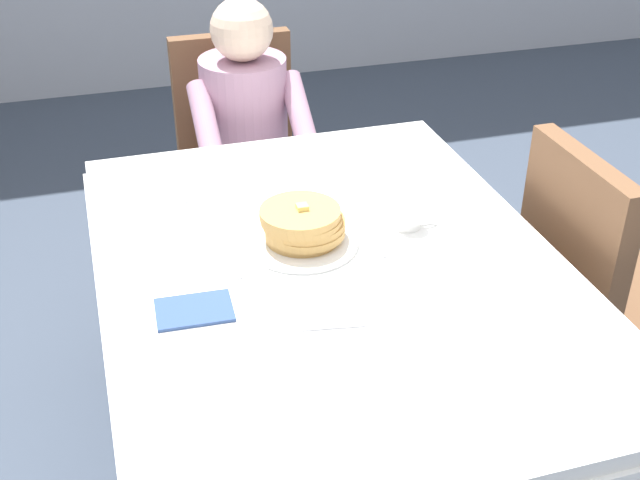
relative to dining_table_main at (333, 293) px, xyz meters
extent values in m
plane|color=#3D4756|center=(0.00, 0.00, -0.65)|extent=(14.00, 14.00, 0.00)
cube|color=white|center=(0.00, 0.00, 0.07)|extent=(1.10, 1.50, 0.04)
cube|color=white|center=(0.00, 0.76, -0.04)|extent=(1.10, 0.01, 0.18)
cube|color=white|center=(-0.56, 0.00, -0.04)|extent=(0.01, 1.50, 0.18)
cube|color=white|center=(0.56, 0.00, -0.04)|extent=(0.01, 1.50, 0.18)
cylinder|color=brown|center=(-0.47, 0.67, -0.30)|extent=(0.07, 0.07, 0.70)
cylinder|color=brown|center=(0.47, 0.67, -0.30)|extent=(0.07, 0.07, 0.70)
cube|color=brown|center=(0.01, 1.07, -0.23)|extent=(0.44, 0.44, 0.05)
cube|color=brown|center=(0.01, 1.27, 0.04)|extent=(0.44, 0.06, 0.48)
cylinder|color=#2D2319|center=(0.19, 0.89, -0.45)|extent=(0.04, 0.04, 0.40)
cylinder|color=#2D2319|center=(-0.17, 0.89, -0.45)|extent=(0.04, 0.04, 0.40)
cylinder|color=#2D2319|center=(0.19, 1.25, -0.45)|extent=(0.04, 0.04, 0.40)
cylinder|color=#2D2319|center=(-0.17, 1.25, -0.45)|extent=(0.04, 0.04, 0.40)
cylinder|color=#B2849E|center=(0.01, 1.05, 0.03)|extent=(0.30, 0.30, 0.46)
sphere|color=beige|center=(0.01, 1.03, 0.36)|extent=(0.21, 0.21, 0.21)
cylinder|color=#B2849E|center=(0.17, 0.91, 0.10)|extent=(0.08, 0.29, 0.23)
cylinder|color=#B2849E|center=(-0.15, 0.91, 0.10)|extent=(0.08, 0.29, 0.23)
cylinder|color=#383D51|center=(0.09, 0.87, -0.43)|extent=(0.10, 0.10, 0.45)
cylinder|color=#383D51|center=(-0.07, 0.87, -0.43)|extent=(0.10, 0.10, 0.45)
cube|color=brown|center=(0.87, 0.00, -0.23)|extent=(0.44, 0.44, 0.05)
cube|color=brown|center=(0.67, 0.00, 0.04)|extent=(0.06, 0.44, 0.48)
cylinder|color=#2D2319|center=(1.05, 0.18, -0.45)|extent=(0.04, 0.04, 0.40)
cylinder|color=#2D2319|center=(0.69, 0.18, -0.45)|extent=(0.04, 0.04, 0.40)
cylinder|color=#2D2319|center=(0.69, -0.18, -0.45)|extent=(0.04, 0.04, 0.40)
cylinder|color=white|center=(-0.05, 0.10, 0.10)|extent=(0.28, 0.28, 0.02)
cylinder|color=tan|center=(-0.05, 0.10, 0.11)|extent=(0.19, 0.19, 0.02)
cylinder|color=tan|center=(-0.04, 0.10, 0.13)|extent=(0.20, 0.20, 0.02)
cylinder|color=tan|center=(-0.04, 0.11, 0.15)|extent=(0.21, 0.21, 0.02)
cylinder|color=tan|center=(-0.05, 0.10, 0.16)|extent=(0.20, 0.20, 0.01)
cylinder|color=tan|center=(-0.05, 0.10, 0.18)|extent=(0.20, 0.20, 0.02)
cube|color=#F4E072|center=(-0.05, 0.10, 0.20)|extent=(0.03, 0.03, 0.01)
cylinder|color=white|center=(0.24, 0.11, 0.13)|extent=(0.08, 0.08, 0.08)
torus|color=white|center=(0.29, 0.11, 0.14)|extent=(0.05, 0.01, 0.05)
cone|color=silver|center=(-0.31, 0.29, 0.13)|extent=(0.08, 0.08, 0.07)
cube|color=silver|center=(-0.24, 0.08, 0.09)|extent=(0.03, 0.18, 0.00)
cube|color=silver|center=(0.14, 0.08, 0.09)|extent=(0.04, 0.20, 0.00)
cube|color=silver|center=(-0.07, -0.25, 0.09)|extent=(0.15, 0.04, 0.00)
cube|color=#334C7F|center=(-0.36, -0.10, 0.09)|extent=(0.18, 0.13, 0.01)
camera|label=1|loc=(-0.51, -1.59, 1.16)|focal=45.88mm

